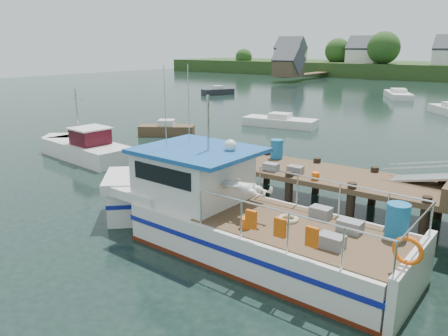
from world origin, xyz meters
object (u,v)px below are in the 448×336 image
Objects in this scene: lobster_boat at (228,215)px; moored_d at (398,95)px; moored_rowboat at (167,130)px; moored_a at (280,122)px; moored_e at (218,91)px; work_boat at (84,147)px; dock at (423,166)px.

lobster_boat is 47.08m from moored_d.
moored_rowboat is 0.55× the size of moored_d.
moored_e reaches higher than moored_a.
moored_a is at bearing 81.37° from work_boat.
moored_d is at bearing 100.85° from lobster_boat.
lobster_boat is at bearing -53.93° from moored_a.
lobster_boat is 1.63× the size of moored_d.
moored_rowboat is 9.46m from moored_a.
work_boat is at bearing -87.45° from moored_rowboat.
dock is 1.38× the size of lobster_boat.
dock is 3.64× the size of moored_e.
work_boat is (-18.14, -0.70, -1.61)m from dock.
work_boat reaches higher than moored_rowboat.
lobster_boat reaches higher than moored_a.
lobster_boat is 14.23m from work_boat.
lobster_boat is 45.91m from moored_e.
moored_rowboat is at bearing -109.80° from moored_a.
moored_rowboat is at bearing -46.19° from moored_e.
work_boat is at bearing -93.40° from moored_a.
work_boat is 42.56m from moored_d.
moored_d is at bearing 40.48° from moored_e.
dock is 20.16m from moored_rowboat.
moored_e reaches higher than moored_d.
lobster_boat is 22.35m from moored_a.
moored_d is (6.72, 42.03, -0.19)m from work_boat.
work_boat is 16.38m from moored_a.
lobster_boat reaches higher than moored_rowboat.
dock is 4.08× the size of moored_rowboat.
lobster_boat is at bearing -76.70° from moored_d.
moored_a is 24.58m from moored_e.
moored_a is (4.96, 8.06, -0.03)m from moored_rowboat.
dock is 20.57m from moored_a.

